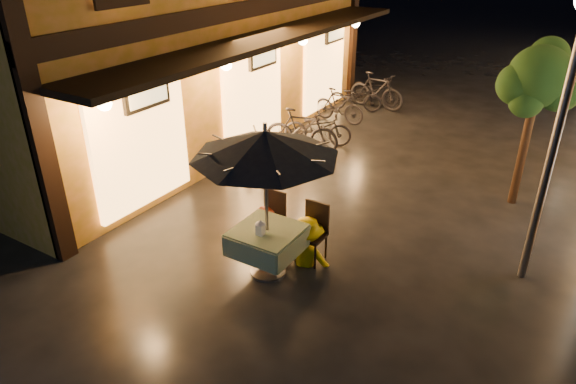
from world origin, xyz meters
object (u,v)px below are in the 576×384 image
Objects in this scene: patio_umbrella at (265,144)px; person_yellow at (307,220)px; cafe_table at (267,240)px; bicycle_0 at (253,151)px; streetlamp_near at (567,92)px; table_lantern at (260,226)px; person_orange at (263,208)px.

person_yellow is at bearing 57.66° from patio_umbrella.
bicycle_0 is (-2.43, 3.08, -0.13)m from cafe_table.
table_lantern is (-3.41, -2.16, -2.00)m from streetlamp_near.
streetlamp_near is at bearing 30.28° from patio_umbrella.
patio_umbrella is 1.54m from person_yellow.
bicycle_0 is at bearing 128.21° from patio_umbrella.
streetlamp_near is 2.43× the size of bicycle_0.
person_orange reaches higher than table_lantern.
cafe_table is at bearing -90.00° from patio_umbrella.
person_orange is at bearing 121.57° from table_lantern.
person_orange is 0.83m from person_yellow.
patio_umbrella reaches higher than cafe_table.
bicycle_0 is (-2.79, 2.52, -0.31)m from person_yellow.
bicycle_0 is at bearing 128.21° from cafe_table.
person_orange reaches higher than cafe_table.
person_orange is at bearing -160.04° from streetlamp_near.
streetlamp_near reaches higher than bicycle_0.
cafe_table is at bearing -123.89° from bicycle_0.
patio_umbrella is 9.84× the size of table_lantern.
person_yellow is 3.77m from bicycle_0.
streetlamp_near is 16.92× the size of table_lantern.
cafe_table is 0.67× the size of person_orange.
bicycle_0 is at bearing 169.36° from streetlamp_near.
streetlamp_near is 4.02m from patio_umbrella.
cafe_table is 0.65× the size of person_yellow.
table_lantern is at bearing -147.60° from streetlamp_near.
person_yellow is 0.88× the size of bicycle_0.
table_lantern is 0.16× the size of person_yellow.
person_orange is at bearing -19.38° from person_yellow.
patio_umbrella is 1.24m from table_lantern.
patio_umbrella reaches higher than bicycle_0.
table_lantern reaches higher than cafe_table.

